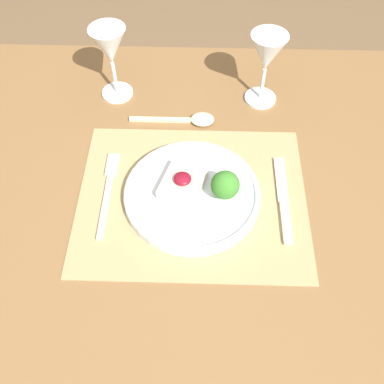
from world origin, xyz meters
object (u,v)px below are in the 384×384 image
fork (109,188)px  spoon (193,119)px  knife (284,204)px  wine_glass_near (267,56)px  dinner_plate (194,193)px  wine_glass_far (110,50)px

fork → spoon: size_ratio=1.09×
knife → wine_glass_near: (-0.02, 0.29, 0.11)m
spoon → knife: bearing=-49.5°
spoon → fork: bearing=-127.5°
dinner_plate → wine_glass_near: 0.33m
fork → wine_glass_far: wine_glass_far is taller
dinner_plate → fork: dinner_plate is taller
dinner_plate → knife: dinner_plate is taller
fork → wine_glass_far: 0.29m
dinner_plate → fork: size_ratio=1.28×
dinner_plate → wine_glass_far: 0.36m
spoon → wine_glass_near: 0.20m
dinner_plate → spoon: bearing=92.0°
fork → spoon: spoon is taller
knife → spoon: spoon is taller
fork → spoon: 0.24m
knife → dinner_plate: bearing=175.8°
fork → wine_glass_near: 0.42m
wine_glass_far → dinner_plate: bearing=-58.2°
knife → spoon: 0.28m
fork → spoon: (0.15, 0.19, -0.00)m
knife → spoon: (-0.17, 0.22, -0.00)m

